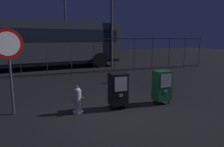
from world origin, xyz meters
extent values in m
plane|color=black|center=(0.00, 0.00, 0.00)|extent=(60.00, 60.00, 0.00)
cylinder|color=silver|center=(-0.93, 0.58, 0.03)|extent=(0.28, 0.28, 0.05)
cylinder|color=silver|center=(-0.93, 0.58, 0.33)|extent=(0.19, 0.19, 0.55)
sphere|color=silver|center=(-0.93, 0.58, 0.60)|extent=(0.19, 0.19, 0.19)
cylinder|color=gray|center=(-0.93, 0.58, 0.72)|extent=(0.06, 0.06, 0.05)
cylinder|color=gray|center=(-0.93, 0.44, 0.35)|extent=(0.09, 0.08, 0.09)
cylinder|color=gray|center=(-1.06, 0.58, 0.38)|extent=(0.07, 0.07, 0.07)
cylinder|color=gray|center=(-0.80, 0.58, 0.38)|extent=(0.07, 0.07, 0.07)
cylinder|color=black|center=(1.47, 0.31, 0.06)|extent=(0.04, 0.04, 0.12)
cylinder|color=black|center=(1.81, 0.31, 0.06)|extent=(0.04, 0.04, 0.12)
cylinder|color=black|center=(1.47, 0.59, 0.06)|extent=(0.04, 0.04, 0.12)
cylinder|color=black|center=(1.81, 0.59, 0.06)|extent=(0.04, 0.04, 0.12)
cube|color=#19602D|center=(1.64, 0.45, 0.57)|extent=(0.48, 0.40, 0.90)
cube|color=#B2B7BF|center=(1.64, 0.24, 0.75)|extent=(0.36, 0.01, 0.40)
cube|color=gray|center=(1.64, 0.24, 0.43)|extent=(0.10, 0.02, 0.08)
cylinder|color=black|center=(0.05, 0.38, 0.06)|extent=(0.04, 0.04, 0.12)
cylinder|color=black|center=(0.39, 0.38, 0.06)|extent=(0.04, 0.04, 0.12)
cylinder|color=black|center=(0.05, 0.66, 0.06)|extent=(0.04, 0.04, 0.12)
cylinder|color=black|center=(0.39, 0.66, 0.06)|extent=(0.04, 0.04, 0.12)
cube|color=black|center=(0.22, 0.52, 0.57)|extent=(0.48, 0.40, 0.90)
cube|color=#B2B7BF|center=(0.22, 0.32, 0.75)|extent=(0.36, 0.01, 0.40)
cube|color=gray|center=(0.22, 0.31, 0.43)|extent=(0.10, 0.02, 0.08)
cylinder|color=#4C4F54|center=(-2.54, 1.11, 1.10)|extent=(0.06, 0.06, 2.20)
cylinder|color=red|center=(-2.54, 1.09, 1.85)|extent=(0.71, 0.31, 0.76)
cylinder|color=white|center=(-2.54, 1.07, 1.85)|extent=(0.56, 0.23, 0.60)
cube|color=black|center=(1.38, 3.73, 0.01)|extent=(0.36, 0.36, 0.03)
cone|color=orange|center=(1.38, 3.73, 0.28)|extent=(0.28, 0.28, 0.50)
cylinder|color=white|center=(1.38, 3.73, 0.33)|extent=(0.17, 0.17, 0.06)
cube|color=#2D2D33|center=(0.00, 6.58, 1.95)|extent=(18.00, 0.04, 0.05)
cube|color=#2D2D33|center=(0.00, 6.58, 0.10)|extent=(18.00, 0.04, 0.05)
cylinder|color=#2D2D33|center=(-2.57, 6.58, 1.00)|extent=(0.03, 0.03, 2.00)
cylinder|color=#2D2D33|center=(-1.29, 6.58, 1.00)|extent=(0.03, 0.03, 2.00)
cylinder|color=#2D2D33|center=(0.00, 6.58, 1.00)|extent=(0.03, 0.03, 2.00)
cylinder|color=#2D2D33|center=(1.29, 6.58, 1.00)|extent=(0.03, 0.03, 2.00)
cylinder|color=#2D2D33|center=(2.57, 6.58, 1.00)|extent=(0.03, 0.03, 2.00)
cylinder|color=#2D2D33|center=(3.86, 6.58, 1.00)|extent=(0.03, 0.03, 2.00)
cylinder|color=#2D2D33|center=(5.14, 6.58, 1.00)|extent=(0.03, 0.03, 2.00)
cylinder|color=#2D2D33|center=(6.43, 6.58, 1.00)|extent=(0.03, 0.03, 2.00)
cylinder|color=#2D2D33|center=(7.71, 6.58, 1.00)|extent=(0.03, 0.03, 2.00)
cylinder|color=#2D2D33|center=(9.00, 6.58, 1.00)|extent=(0.03, 0.03, 2.00)
cube|color=#4C5156|center=(-1.42, 9.58, 1.67)|extent=(10.69, 3.47, 2.65)
cube|color=#1E2838|center=(-1.42, 9.58, 2.15)|extent=(10.06, 3.43, 0.80)
cube|color=black|center=(-1.42, 9.58, 0.45)|extent=(10.48, 3.46, 0.16)
cylinder|color=black|center=(2.35, 8.68, 0.50)|extent=(1.02, 0.37, 1.00)
cylinder|color=black|center=(2.12, 11.16, 0.50)|extent=(1.02, 0.37, 1.00)
cylinder|color=#4C4F54|center=(0.71, 12.69, 3.45)|extent=(0.14, 0.14, 6.91)
cylinder|color=#4C4F54|center=(3.18, 8.68, 3.01)|extent=(0.14, 0.14, 6.02)
camera|label=1|loc=(-1.99, -4.67, 1.99)|focal=32.90mm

